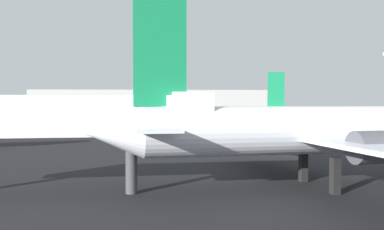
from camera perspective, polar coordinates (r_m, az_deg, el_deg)
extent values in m
cylinder|color=silver|center=(26.96, 20.16, -2.02)|extent=(24.92, 6.53, 3.03)
cone|color=silver|center=(22.86, -11.23, -2.58)|extent=(3.73, 3.47, 3.03)
cube|color=silver|center=(26.35, 17.87, -3.07)|extent=(7.58, 25.55, 0.23)
cube|color=silver|center=(22.96, -5.86, -1.79)|extent=(3.48, 8.42, 0.16)
cube|color=#147F4C|center=(23.17, -4.68, 9.05)|extent=(3.12, 0.73, 6.30)
cylinder|color=#4C4C54|center=(30.93, 14.65, -2.64)|extent=(3.14, 2.15, 1.75)
cylinder|color=#4C4C54|center=(22.79, 25.51, -4.25)|extent=(3.14, 2.15, 1.75)
cube|color=black|center=(28.30, 15.86, -7.12)|extent=(0.55, 0.55, 2.18)
cube|color=black|center=(24.97, 20.06, -8.32)|extent=(0.55, 0.55, 2.18)
cylinder|color=white|center=(68.81, 21.16, -0.39)|extent=(23.63, 7.99, 3.20)
cone|color=white|center=(67.10, 9.85, -0.35)|extent=(4.11, 3.86, 3.20)
cube|color=white|center=(68.58, 20.20, -0.79)|extent=(9.14, 22.92, 0.21)
cube|color=white|center=(67.19, 11.72, -0.08)|extent=(3.52, 7.50, 0.14)
cube|color=#147F4C|center=(67.23, 12.11, 3.57)|extent=(2.75, 0.82, 6.02)
cylinder|color=#4C4C54|center=(72.90, 20.04, -0.77)|extent=(2.85, 2.05, 1.55)
cylinder|color=#4C4C54|center=(64.58, 21.59, -1.08)|extent=(2.85, 2.05, 1.55)
cube|color=black|center=(70.36, 19.89, -2.24)|extent=(0.51, 0.51, 1.48)
cube|color=black|center=(67.00, 20.49, -2.44)|extent=(0.51, 0.51, 1.48)
cone|color=#B2BCCC|center=(94.71, -25.83, -0.26)|extent=(3.02, 2.80, 2.50)
cube|color=silver|center=(24.40, -23.05, -0.15)|extent=(17.19, 3.03, 2.40)
cube|color=silver|center=(23.86, -0.23, -0.06)|extent=(2.63, 2.99, 2.80)
cylinder|color=#3F3F44|center=(23.88, -8.80, -7.14)|extent=(0.70, 0.70, 3.46)
cube|color=#B7B7B2|center=(142.65, -5.99, 1.48)|extent=(79.43, 23.58, 10.10)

